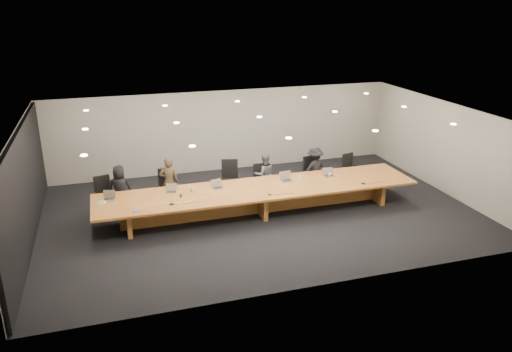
{
  "coord_description": "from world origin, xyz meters",
  "views": [
    {
      "loc": [
        -3.93,
        -12.36,
        5.77
      ],
      "look_at": [
        0.0,
        0.3,
        1.0
      ],
      "focal_mm": 35.0,
      "sensor_mm": 36.0,
      "label": 1
    }
  ],
  "objects_px": {
    "chair_mid_left": "(230,179)",
    "amber_mug": "(181,196)",
    "chair_far_right": "(351,170)",
    "laptop_c": "(218,184)",
    "laptop_b": "(171,189)",
    "paper_cup_far": "(330,175)",
    "person_c": "(264,174)",
    "person_d": "(315,169)",
    "chair_left": "(168,188)",
    "person_b": "(169,182)",
    "laptop_d": "(287,177)",
    "laptop_a": "(108,196)",
    "av_box": "(137,210)",
    "mic_center": "(270,194)",
    "conference_table": "(259,196)",
    "mic_left": "(172,204)",
    "chair_far_left": "(105,195)",
    "laptop_e": "(329,172)",
    "person_a": "(120,189)",
    "chair_right": "(313,174)",
    "water_bottle": "(192,191)",
    "paper_cup_near": "(300,177)",
    "chair_mid_right": "(262,181)",
    "mic_right": "(363,183)"
  },
  "relations": [
    {
      "from": "laptop_a",
      "to": "laptop_b",
      "type": "relative_size",
      "value": 1.01
    },
    {
      "from": "laptop_a",
      "to": "laptop_b",
      "type": "height_order",
      "value": "laptop_a"
    },
    {
      "from": "laptop_b",
      "to": "chair_left",
      "type": "bearing_deg",
      "value": 105.02
    },
    {
      "from": "laptop_b",
      "to": "av_box",
      "type": "xyz_separation_m",
      "value": [
        -0.99,
        -0.98,
        -0.1
      ]
    },
    {
      "from": "person_a",
      "to": "paper_cup_near",
      "type": "distance_m",
      "value": 5.15
    },
    {
      "from": "amber_mug",
      "to": "chair_far_right",
      "type": "bearing_deg",
      "value": 12.74
    },
    {
      "from": "person_c",
      "to": "laptop_d",
      "type": "distance_m",
      "value": 1.06
    },
    {
      "from": "amber_mug",
      "to": "av_box",
      "type": "bearing_deg",
      "value": -153.72
    },
    {
      "from": "laptop_a",
      "to": "av_box",
      "type": "relative_size",
      "value": 1.38
    },
    {
      "from": "chair_left",
      "to": "paper_cup_far",
      "type": "distance_m",
      "value": 4.77
    },
    {
      "from": "conference_table",
      "to": "laptop_c",
      "type": "bearing_deg",
      "value": 164.73
    },
    {
      "from": "laptop_d",
      "to": "paper_cup_near",
      "type": "relative_size",
      "value": 4.38
    },
    {
      "from": "conference_table",
      "to": "chair_far_left",
      "type": "xyz_separation_m",
      "value": [
        -4.13,
        1.31,
        0.01
      ]
    },
    {
      "from": "paper_cup_far",
      "to": "mic_center",
      "type": "xyz_separation_m",
      "value": [
        -2.17,
        -0.85,
        -0.04
      ]
    },
    {
      "from": "paper_cup_far",
      "to": "av_box",
      "type": "xyz_separation_m",
      "value": [
        -5.67,
        -0.9,
        -0.03
      ]
    },
    {
      "from": "chair_left",
      "to": "mic_left",
      "type": "height_order",
      "value": "chair_left"
    },
    {
      "from": "person_d",
      "to": "paper_cup_far",
      "type": "distance_m",
      "value": 0.87
    },
    {
      "from": "chair_far_right",
      "to": "laptop_c",
      "type": "height_order",
      "value": "chair_far_right"
    },
    {
      "from": "chair_far_right",
      "to": "person_b",
      "type": "bearing_deg",
      "value": 163.53
    },
    {
      "from": "person_b",
      "to": "laptop_d",
      "type": "bearing_deg",
      "value": 175.82
    },
    {
      "from": "person_d",
      "to": "mic_center",
      "type": "xyz_separation_m",
      "value": [
        -2.06,
        -1.71,
        0.06
      ]
    },
    {
      "from": "laptop_c",
      "to": "chair_left",
      "type": "bearing_deg",
      "value": 131.02
    },
    {
      "from": "laptop_b",
      "to": "paper_cup_far",
      "type": "distance_m",
      "value": 4.69
    },
    {
      "from": "person_a",
      "to": "laptop_e",
      "type": "height_order",
      "value": "person_a"
    },
    {
      "from": "paper_cup_far",
      "to": "conference_table",
      "type": "bearing_deg",
      "value": -173.05
    },
    {
      "from": "person_c",
      "to": "person_d",
      "type": "height_order",
      "value": "person_d"
    },
    {
      "from": "chair_left",
      "to": "mic_left",
      "type": "bearing_deg",
      "value": -96.05
    },
    {
      "from": "person_c",
      "to": "person_d",
      "type": "relative_size",
      "value": 0.95
    },
    {
      "from": "laptop_a",
      "to": "av_box",
      "type": "bearing_deg",
      "value": -39.94
    },
    {
      "from": "chair_right",
      "to": "chair_far_right",
      "type": "distance_m",
      "value": 1.4
    },
    {
      "from": "laptop_e",
      "to": "amber_mug",
      "type": "relative_size",
      "value": 3.49
    },
    {
      "from": "laptop_a",
      "to": "laptop_e",
      "type": "height_order",
      "value": "laptop_e"
    },
    {
      "from": "chair_far_left",
      "to": "laptop_e",
      "type": "distance_m",
      "value": 6.48
    },
    {
      "from": "person_c",
      "to": "mic_right",
      "type": "height_order",
      "value": "person_c"
    },
    {
      "from": "chair_right",
      "to": "mic_center",
      "type": "xyz_separation_m",
      "value": [
        -2.02,
        -1.74,
        0.21
      ]
    },
    {
      "from": "mic_center",
      "to": "chair_far_right",
      "type": "bearing_deg",
      "value": 28.27
    },
    {
      "from": "conference_table",
      "to": "chair_right",
      "type": "relative_size",
      "value": 8.14
    },
    {
      "from": "conference_table",
      "to": "laptop_b",
      "type": "xyz_separation_m",
      "value": [
        -2.4,
        0.36,
        0.35
      ]
    },
    {
      "from": "chair_right",
      "to": "paper_cup_near",
      "type": "bearing_deg",
      "value": -144.47
    },
    {
      "from": "chair_mid_left",
      "to": "amber_mug",
      "type": "distance_m",
      "value": 2.18
    },
    {
      "from": "chair_mid_right",
      "to": "av_box",
      "type": "xyz_separation_m",
      "value": [
        -3.84,
        -1.79,
        0.26
      ]
    },
    {
      "from": "chair_mid_left",
      "to": "water_bottle",
      "type": "relative_size",
      "value": 5.87
    },
    {
      "from": "person_d",
      "to": "paper_cup_far",
      "type": "bearing_deg",
      "value": 90.05
    },
    {
      "from": "laptop_d",
      "to": "mic_right",
      "type": "relative_size",
      "value": 2.56
    },
    {
      "from": "mic_left",
      "to": "chair_mid_left",
      "type": "bearing_deg",
      "value": 41.89
    },
    {
      "from": "laptop_a",
      "to": "person_d",
      "type": "bearing_deg",
      "value": 23.27
    },
    {
      "from": "chair_right",
      "to": "mic_left",
      "type": "bearing_deg",
      "value": -171.05
    },
    {
      "from": "chair_left",
      "to": "conference_table",
      "type": "bearing_deg",
      "value": -30.28
    },
    {
      "from": "conference_table",
      "to": "person_a",
      "type": "height_order",
      "value": "person_a"
    },
    {
      "from": "chair_left",
      "to": "chair_right",
      "type": "height_order",
      "value": "chair_left"
    }
  ]
}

